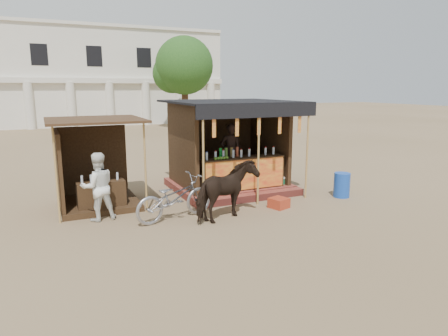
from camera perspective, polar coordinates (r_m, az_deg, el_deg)
name	(u,v)px	position (r m, az deg, el deg)	size (l,w,h in m)	color
ground	(253,227)	(9.37, 4.11, -8.39)	(120.00, 120.00, 0.00)	#846B4C
main_stall	(230,157)	(12.46, 0.86, 1.55)	(3.60, 3.61, 2.78)	#993B32
secondary_stall	(91,176)	(11.26, -18.45, -1.07)	(2.40, 2.40, 2.38)	#3D2816
cow	(227,191)	(9.64, 0.40, -3.34)	(0.77, 1.69, 1.43)	black
motorbike	(175,198)	(9.79, -7.07, -4.24)	(0.72, 2.07, 1.09)	#9899A1
bystander	(98,187)	(10.06, -17.57, -2.57)	(0.81, 0.63, 1.66)	white
blue_barrel	(342,185)	(12.23, 16.48, -2.34)	(0.47, 0.47, 0.72)	#1745AD
red_crate	(279,203)	(10.83, 7.84, -4.97)	(0.44, 0.44, 0.27)	#A4321B
cooler	(275,184)	(12.54, 7.35, -2.22)	(0.70, 0.53, 0.46)	#197242
background_building	(66,78)	(37.74, -21.61, 11.91)	(26.00, 7.45, 8.18)	silver
tree	(181,68)	(31.55, -6.10, 14.05)	(4.50, 4.40, 7.00)	#382314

